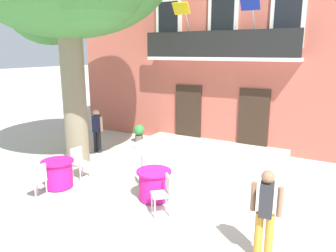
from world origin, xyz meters
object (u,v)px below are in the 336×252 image
object	(u,v)px
cafe_chair_near_tree_1	(37,179)
ground_planter_left	(139,133)
cafe_table_near_tree	(58,174)
pedestrian_near_entrance	(97,128)
cafe_table_middle	(154,185)
cafe_chair_middle_0	(164,192)
pedestrian_mid_plaza	(265,211)
cafe_chair_middle_1	(147,169)
cafe_chair_near_tree_0	(79,161)

from	to	relation	value
cafe_chair_near_tree_1	ground_planter_left	bearing A→B (deg)	97.06
cafe_table_near_tree	pedestrian_near_entrance	size ratio (longest dim) A/B	0.54
pedestrian_near_entrance	cafe_table_middle	bearing A→B (deg)	-31.04
cafe_table_near_tree	cafe_chair_middle_0	world-z (taller)	cafe_chair_middle_0
pedestrian_near_entrance	cafe_chair_near_tree_1	bearing A→B (deg)	-70.71
ground_planter_left	cafe_chair_middle_0	bearing A→B (deg)	-50.58
cafe_chair_middle_0	pedestrian_mid_plaza	world-z (taller)	pedestrian_mid_plaza
cafe_table_near_tree	pedestrian_near_entrance	bearing A→B (deg)	112.01
cafe_table_middle	pedestrian_mid_plaza	xyz separation A→B (m)	(2.91, -1.12, 0.56)
cafe_chair_near_tree_1	ground_planter_left	distance (m)	5.51
cafe_table_middle	cafe_chair_middle_0	size ratio (longest dim) A/B	0.95
cafe_table_near_tree	cafe_chair_middle_1	distance (m)	2.39
cafe_chair_near_tree_1	cafe_chair_middle_1	size ratio (longest dim) A/B	1.00
cafe_chair_middle_1	cafe_chair_middle_0	bearing A→B (deg)	-42.49
ground_planter_left	cafe_chair_middle_1	bearing A→B (deg)	-53.31
pedestrian_near_entrance	ground_planter_left	bearing A→B (deg)	71.34
ground_planter_left	pedestrian_mid_plaza	xyz separation A→B (m)	(6.12, -5.21, 0.54)
cafe_chair_near_tree_0	pedestrian_mid_plaza	xyz separation A→B (m)	(5.52, -1.25, 0.42)
cafe_chair_middle_1	pedestrian_mid_plaza	size ratio (longest dim) A/B	0.54
cafe_table_middle	ground_planter_left	distance (m)	5.20
ground_planter_left	pedestrian_near_entrance	world-z (taller)	pedestrian_near_entrance
cafe_chair_near_tree_0	ground_planter_left	world-z (taller)	cafe_chair_near_tree_0
cafe_table_middle	cafe_chair_middle_1	xyz separation A→B (m)	(-0.55, 0.52, 0.14)
cafe_chair_near_tree_0	cafe_chair_middle_1	bearing A→B (deg)	10.82
cafe_chair_middle_0	pedestrian_near_entrance	distance (m)	5.21
cafe_chair_near_tree_0	cafe_chair_middle_1	size ratio (longest dim) A/B	1.00
cafe_chair_middle_1	ground_planter_left	xyz separation A→B (m)	(-2.66, 3.58, -0.12)
cafe_table_near_tree	pedestrian_mid_plaza	xyz separation A→B (m)	(5.55, -0.49, 0.56)
cafe_chair_near_tree_0	ground_planter_left	bearing A→B (deg)	98.67
cafe_table_middle	pedestrian_mid_plaza	bearing A→B (deg)	-21.02
cafe_chair_near_tree_0	ground_planter_left	size ratio (longest dim) A/B	1.23
pedestrian_mid_plaza	cafe_chair_near_tree_1	bearing A→B (deg)	-177.33
cafe_chair_near_tree_1	pedestrian_mid_plaza	xyz separation A→B (m)	(5.45, 0.25, 0.42)
pedestrian_mid_plaza	cafe_table_middle	bearing A→B (deg)	158.98
cafe_table_middle	pedestrian_near_entrance	bearing A→B (deg)	148.96
cafe_chair_near_tree_1	cafe_chair_middle_0	distance (m)	3.22
cafe_table_near_tree	cafe_chair_middle_0	xyz separation A→B (m)	(3.20, 0.13, 0.14)
cafe_chair_middle_1	pedestrian_near_entrance	xyz separation A→B (m)	(-3.27, 1.78, 0.37)
cafe_table_middle	ground_planter_left	size ratio (longest dim) A/B	1.17
cafe_chair_near_tree_1	cafe_chair_middle_0	size ratio (longest dim) A/B	1.00
cafe_chair_middle_1	pedestrian_near_entrance	world-z (taller)	pedestrian_near_entrance
cafe_table_near_tree	cafe_chair_middle_1	bearing A→B (deg)	28.76
cafe_table_near_tree	cafe_chair_near_tree_1	bearing A→B (deg)	-82.19
cafe_chair_near_tree_1	cafe_chair_middle_0	bearing A→B (deg)	15.78
cafe_table_middle	ground_planter_left	xyz separation A→B (m)	(-3.21, 4.10, 0.02)
cafe_chair_near_tree_1	ground_planter_left	size ratio (longest dim) A/B	1.23
cafe_table_near_tree	pedestrian_near_entrance	world-z (taller)	pedestrian_near_entrance
cafe_chair_middle_0	cafe_table_middle	bearing A→B (deg)	138.60
cafe_table_middle	pedestrian_near_entrance	xyz separation A→B (m)	(-3.82, 2.30, 0.50)
cafe_chair_middle_1	cafe_chair_near_tree_0	bearing A→B (deg)	-169.18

